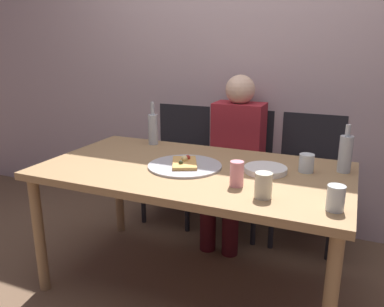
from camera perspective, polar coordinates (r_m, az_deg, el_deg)
The scene contains 16 objects.
ground_plane at distance 2.43m, azimuth 0.21°, elevation -18.50°, with size 8.00×8.00×0.00m, color brown.
back_wall at distance 2.96m, azimuth 8.18°, elevation 14.34°, with size 6.00×0.10×2.60m, color #B29EA3.
dining_table at distance 2.13m, azimuth 0.23°, elevation -3.87°, with size 1.67×0.91×0.72m.
pizza_tray at distance 2.12m, azimuth -1.07°, elevation -1.83°, with size 0.41×0.41×0.01m, color #ADADB2.
pizza_slice_last at distance 2.12m, azimuth -1.12°, elevation -1.34°, with size 0.21×0.25×0.05m.
wine_bottle at distance 2.58m, azimuth -5.79°, elevation 3.74°, with size 0.06×0.06×0.29m.
beer_bottle at distance 2.16m, azimuth 21.77°, elevation 0.04°, with size 0.07×0.07×0.26m.
tumbler_near at distance 1.72m, azimuth 10.53°, elevation -4.66°, with size 0.08×0.08×0.11m, color beige.
tumbler_far at distance 2.11m, azimuth 16.59°, elevation -1.36°, with size 0.08×0.08×0.10m, color silver.
wine_glass at distance 1.67m, azimuth 20.51°, elevation -6.21°, with size 0.07×0.07×0.11m, color silver.
soda_can at distance 1.83m, azimuth 6.65°, elevation -3.00°, with size 0.07×0.07×0.12m, color pink.
plate_stack at distance 2.07m, azimuth 10.84°, elevation -2.34°, with size 0.22×0.22×0.03m, color white.
chair_left at distance 3.11m, azimuth -1.90°, elevation -0.14°, with size 0.44×0.44×0.90m.
chair_middle at distance 2.94m, azimuth 7.12°, elevation -1.23°, with size 0.44×0.44×0.90m.
chair_right at distance 2.85m, azimuth 16.93°, elevation -2.38°, with size 0.44×0.44×0.90m.
guest_in_sweater at distance 2.76m, azimuth 6.32°, elevation 0.44°, with size 0.36×0.56×1.17m.
Camera 1 is at (0.78, -1.85, 1.38)m, focal length 36.00 mm.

